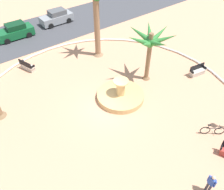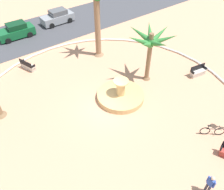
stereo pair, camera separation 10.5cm
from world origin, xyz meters
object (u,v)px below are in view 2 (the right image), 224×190
at_px(palm_tree_by_curb, 97,10).
at_px(parked_car_second, 58,17).
at_px(fountain, 121,95).
at_px(person_cyclist_photo, 210,184).
at_px(bench_east, 198,72).
at_px(bench_west, 28,66).
at_px(parked_car_leftmost, 16,31).
at_px(bicycle_red_frame, 212,131).
at_px(palm_tree_mid_plaza, 151,42).

relative_size(palm_tree_by_curb, parked_car_second, 1.67).
bearing_deg(fountain, palm_tree_by_curb, 71.12).
height_order(person_cyclist_photo, parked_car_second, parked_car_second).
height_order(fountain, person_cyclist_photo, fountain).
relative_size(bench_east, person_cyclist_photo, 1.00).
relative_size(palm_tree_by_curb, person_cyclist_photo, 4.04).
xyz_separation_m(bench_east, bench_west, (-12.18, 10.16, 0.00)).
bearing_deg(bench_east, parked_car_leftmost, 122.63).
bearing_deg(parked_car_second, palm_tree_by_curb, -90.24).
relative_size(fountain, bicycle_red_frame, 2.83).
xyz_separation_m(fountain, person_cyclist_photo, (-0.97, -9.24, 0.65)).
bearing_deg(bench_east, parked_car_second, 107.08).
distance_m(fountain, palm_tree_mid_plaza, 4.92).
distance_m(bench_east, bench_west, 15.86).
distance_m(palm_tree_mid_plaza, bicycle_red_frame, 8.20).
height_order(fountain, bench_west, fountain).
relative_size(bench_east, bicycle_red_frame, 1.22).
height_order(palm_tree_by_curb, parked_car_second, palm_tree_by_curb).
distance_m(bicycle_red_frame, parked_car_second, 22.49).
bearing_deg(palm_tree_by_curb, person_cyclist_photo, -101.46).
bearing_deg(palm_tree_mid_plaza, bench_east, -30.24).
bearing_deg(fountain, parked_car_second, 81.76).
relative_size(bench_west, parked_car_second, 0.42).
distance_m(palm_tree_mid_plaza, bench_west, 11.65).
relative_size(bicycle_red_frame, person_cyclist_photo, 0.82).
distance_m(palm_tree_mid_plaza, parked_car_second, 15.34).
distance_m(palm_tree_by_curb, palm_tree_mid_plaza, 6.08).
bearing_deg(fountain, palm_tree_mid_plaza, 10.63).
bearing_deg(bench_east, person_cyclist_photo, -138.94).
bearing_deg(parked_car_leftmost, palm_tree_by_curb, -57.81).
distance_m(bench_east, parked_car_second, 18.23).
xyz_separation_m(bench_west, parked_car_second, (6.83, 7.26, 0.43)).
distance_m(bicycle_red_frame, parked_car_leftmost, 22.73).
xyz_separation_m(bench_west, bicycle_red_frame, (7.36, -15.21, 0.04)).
bearing_deg(palm_tree_by_curb, palm_tree_mid_plaza, -77.95).
xyz_separation_m(person_cyclist_photo, parked_car_leftmost, (-2.21, 24.35, -0.15)).
bearing_deg(person_cyclist_photo, palm_tree_mid_plaza, 65.80).
xyz_separation_m(bicycle_red_frame, person_cyclist_photo, (-3.77, -2.43, 0.55)).
distance_m(fountain, parked_car_second, 15.83).
xyz_separation_m(bicycle_red_frame, parked_car_leftmost, (-5.98, 21.92, 0.40)).
bearing_deg(fountain, parked_car_leftmost, 101.88).
relative_size(fountain, parked_car_leftmost, 0.96).
bearing_deg(palm_tree_by_curb, bench_east, -56.92).
bearing_deg(bicycle_red_frame, bench_east, 46.36).
bearing_deg(person_cyclist_photo, parked_car_second, 82.60).
bearing_deg(parked_car_leftmost, person_cyclist_photo, -84.81).
relative_size(palm_tree_by_curb, bench_west, 4.00).
distance_m(fountain, bench_east, 7.82).
height_order(bench_east, parked_car_leftmost, parked_car_leftmost).
bearing_deg(bench_west, bench_east, -39.82).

